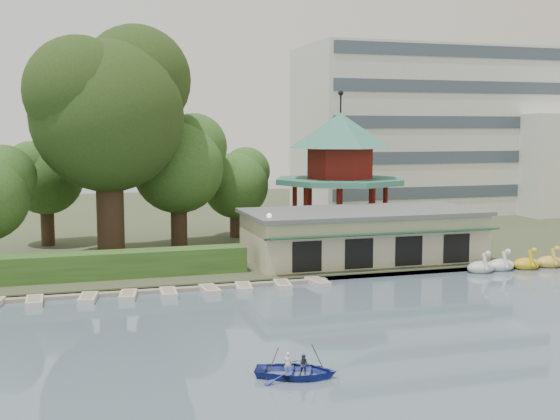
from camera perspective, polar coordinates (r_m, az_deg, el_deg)
name	(u,v)px	position (r m, az deg, el deg)	size (l,w,h in m)	color
ground_plane	(352,365)	(32.66, 5.85, -12.39)	(220.00, 220.00, 0.00)	slate
shore	(179,220)	(82.03, -8.19, -0.77)	(220.00, 70.00, 0.40)	#424930
embankment	(255,282)	(48.46, -2.04, -5.88)	(220.00, 0.60, 0.30)	gray
dock	(73,295)	(46.88, -16.44, -6.61)	(34.00, 1.60, 0.24)	gray
boathouse	(363,234)	(55.64, 6.74, -1.97)	(18.60, 9.39, 3.90)	#BFB193
pavilion	(340,163)	(65.13, 4.91, 3.81)	(12.40, 12.40, 13.50)	#BFB193
office_building	(446,136)	(89.42, 13.31, 5.85)	(38.00, 18.00, 20.00)	silver
hedge	(26,269)	(49.96, -19.96, -4.55)	(30.00, 2.00, 1.80)	#365C23
lamp_post	(269,232)	(49.89, -0.88, -1.79)	(0.36, 0.36, 4.28)	black
big_tree	(109,104)	(56.80, -13.70, 8.38)	(13.06, 12.17, 18.58)	#3A281C
small_trees	(66,177)	(60.03, -16.99, 2.59)	(39.91, 16.60, 11.63)	#3A281C
moored_rowboats	(84,298)	(45.52, -15.66, -6.90)	(32.54, 2.71, 0.36)	beige
rowboat_with_passengers	(296,366)	(30.82, 1.31, -12.52)	(5.90, 5.16, 2.01)	#29389F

